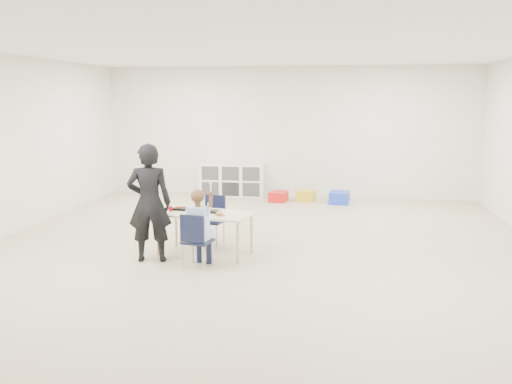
% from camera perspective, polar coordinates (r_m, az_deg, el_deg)
% --- Properties ---
extents(room, '(9.00, 9.02, 2.80)m').
position_cam_1_polar(room, '(7.35, -0.04, 4.16)').
color(room, '#B5A88B').
rests_on(room, ground).
extents(table, '(1.39, 0.87, 0.59)m').
position_cam_1_polar(table, '(7.48, -5.38, -4.35)').
color(table, beige).
rests_on(table, ground).
extents(chair_near, '(0.40, 0.38, 0.71)m').
position_cam_1_polar(chair_near, '(6.93, -6.16, -5.05)').
color(chair_near, black).
rests_on(chair_near, ground).
extents(chair_far, '(0.40, 0.38, 0.71)m').
position_cam_1_polar(chair_far, '(8.00, -4.73, -2.98)').
color(chair_far, black).
rests_on(chair_far, ground).
extents(child, '(0.55, 0.55, 1.12)m').
position_cam_1_polar(child, '(6.88, -6.19, -3.41)').
color(child, '#B1CDEF').
rests_on(child, chair_near).
extents(lunch_tray_near, '(0.25, 0.20, 0.03)m').
position_cam_1_polar(lunch_tray_near, '(7.42, -4.83, -2.02)').
color(lunch_tray_near, black).
rests_on(lunch_tray_near, table).
extents(lunch_tray_far, '(0.25, 0.20, 0.03)m').
position_cam_1_polar(lunch_tray_far, '(7.63, -7.89, -1.75)').
color(lunch_tray_far, black).
rests_on(lunch_tray_far, table).
extents(milk_carton, '(0.08, 0.08, 0.10)m').
position_cam_1_polar(milk_carton, '(7.30, -5.89, -1.95)').
color(milk_carton, white).
rests_on(milk_carton, table).
extents(bread_roll, '(0.09, 0.09, 0.07)m').
position_cam_1_polar(bread_roll, '(7.20, -3.85, -2.23)').
color(bread_roll, tan).
rests_on(bread_roll, table).
extents(apple_near, '(0.07, 0.07, 0.07)m').
position_cam_1_polar(apple_near, '(7.52, -5.81, -1.71)').
color(apple_near, maroon).
rests_on(apple_near, table).
extents(apple_far, '(0.07, 0.07, 0.07)m').
position_cam_1_polar(apple_far, '(7.56, -8.97, -1.72)').
color(apple_far, maroon).
rests_on(apple_far, table).
extents(cubby_shelf, '(1.40, 0.40, 0.70)m').
position_cam_1_polar(cubby_shelf, '(11.88, -2.51, 1.26)').
color(cubby_shelf, white).
rests_on(cubby_shelf, ground).
extents(adult, '(0.63, 0.48, 1.56)m').
position_cam_1_polar(adult, '(7.20, -11.17, -1.14)').
color(adult, black).
rests_on(adult, ground).
extents(bin_red, '(0.39, 0.47, 0.21)m').
position_cam_1_polar(bin_red, '(11.28, 2.38, -0.47)').
color(bin_red, red).
rests_on(bin_red, ground).
extents(bin_yellow, '(0.40, 0.48, 0.21)m').
position_cam_1_polar(bin_yellow, '(11.41, 5.31, -0.37)').
color(bin_yellow, gold).
rests_on(bin_yellow, ground).
extents(bin_blue, '(0.43, 0.53, 0.24)m').
position_cam_1_polar(bin_blue, '(11.20, 8.78, -0.57)').
color(bin_blue, blue).
rests_on(bin_blue, ground).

